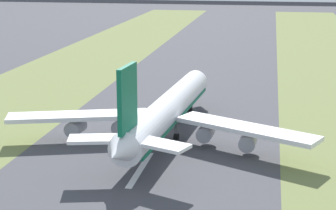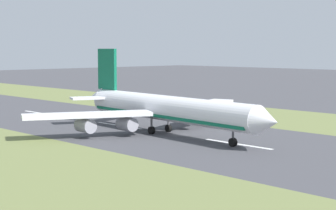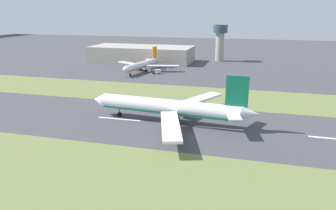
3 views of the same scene
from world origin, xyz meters
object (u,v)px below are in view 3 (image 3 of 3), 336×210
(airplane_main_jet, at_px, (173,108))
(terminal_building, at_px, (142,54))
(control_tower, at_px, (220,39))
(apron_car, at_px, (150,70))
(service_truck, at_px, (157,71))
(airplane_parked_apron, at_px, (143,65))

(airplane_main_jet, height_order, terminal_building, airplane_main_jet)
(control_tower, bearing_deg, apron_car, 147.31)
(airplane_main_jet, bearing_deg, control_tower, 0.59)
(terminal_building, xyz_separation_m, service_truck, (-50.50, -28.88, -4.72))
(apron_car, bearing_deg, control_tower, -32.69)
(airplane_main_jet, height_order, service_truck, airplane_main_jet)
(airplane_main_jet, xyz_separation_m, service_truck, (95.44, 36.10, -4.36))
(service_truck, bearing_deg, airplane_parked_apron, 60.57)
(service_truck, bearing_deg, control_tower, -26.05)
(airplane_parked_apron, bearing_deg, airplane_main_jet, -154.68)
(airplane_main_jet, xyz_separation_m, terminal_building, (145.93, 64.98, 0.37))
(airplane_main_jet, xyz_separation_m, apron_car, (101.47, 42.99, -5.02))
(airplane_main_jet, distance_m, airplane_parked_apron, 113.29)
(airplane_parked_apron, height_order, apron_car, airplane_parked_apron)
(airplane_parked_apron, bearing_deg, service_truck, -119.43)
(airplane_main_jet, bearing_deg, service_truck, 20.72)
(airplane_main_jet, distance_m, service_truck, 102.13)
(terminal_building, height_order, airplane_parked_apron, airplane_parked_apron)
(airplane_main_jet, relative_size, terminal_building, 0.79)
(airplane_main_jet, bearing_deg, terminal_building, 24.00)
(terminal_building, xyz_separation_m, airplane_parked_apron, (-43.53, -16.53, -1.68))
(apron_car, bearing_deg, airplane_parked_apron, 80.32)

